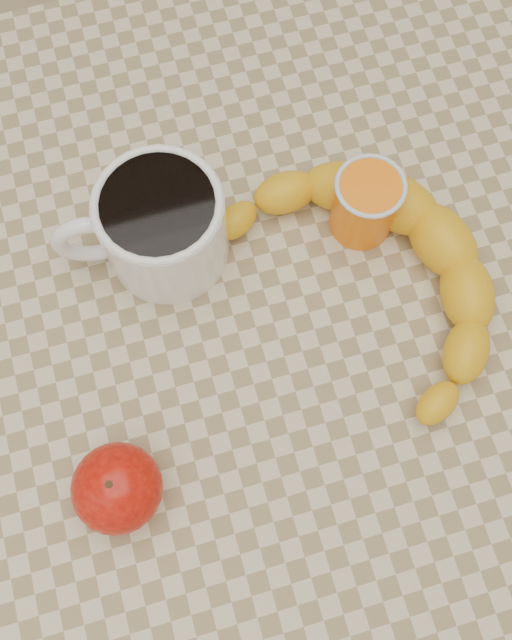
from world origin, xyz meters
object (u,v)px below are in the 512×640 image
object	(u,v)px
table	(256,353)
coffee_mug	(159,226)
apple	(117,488)
orange_juice_glass	(365,204)
banana	(377,275)

from	to	relation	value
table	coffee_mug	world-z (taller)	coffee_mug
coffee_mug	apple	world-z (taller)	coffee_mug
orange_juice_glass	banana	distance (m)	0.06
apple	coffee_mug	bearing A→B (deg)	67.03
coffee_mug	orange_juice_glass	size ratio (longest dim) A/B	2.19
apple	banana	xyz separation A→B (m)	(0.26, 0.11, -0.01)
coffee_mug	banana	distance (m)	0.19
table	apple	distance (m)	0.21
table	apple	world-z (taller)	apple
apple	banana	size ratio (longest dim) A/B	0.25
table	banana	bearing A→B (deg)	4.43
orange_juice_glass	apple	distance (m)	0.32
table	banana	distance (m)	0.16
table	coffee_mug	distance (m)	0.18
coffee_mug	orange_juice_glass	bearing A→B (deg)	-7.44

